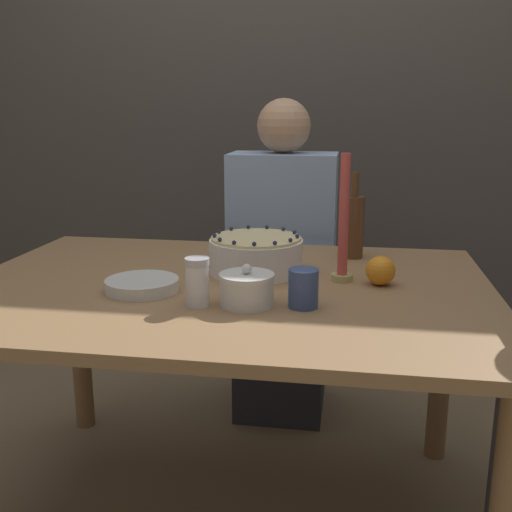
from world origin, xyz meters
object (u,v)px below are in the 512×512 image
cake (256,255)px  sugar_bowl (247,289)px  sugar_shaker (197,282)px  candle (343,228)px  person_man_blue_shirt (282,282)px  bottle (354,225)px

cake → sugar_bowl: bearing=-85.0°
sugar_shaker → candle: bearing=39.3°
cake → sugar_shaker: 0.33m
sugar_shaker → person_man_blue_shirt: person_man_blue_shirt is taller
sugar_shaker → candle: candle is taller
sugar_shaker → person_man_blue_shirt: 0.95m
sugar_shaker → bottle: size_ratio=0.44×
sugar_shaker → candle: 0.44m
bottle → sugar_shaker: bearing=-123.5°
candle → person_man_blue_shirt: (-0.24, 0.63, -0.34)m
sugar_bowl → person_man_blue_shirt: size_ratio=0.11×
sugar_bowl → bottle: size_ratio=0.49×
cake → bottle: bearing=39.6°
sugar_bowl → bottle: bearing=64.7°
candle → bottle: 0.28m
sugar_shaker → person_man_blue_shirt: size_ratio=0.10×
sugar_bowl → candle: candle is taller
cake → sugar_bowl: 0.30m
candle → bottle: candle is taller
person_man_blue_shirt → cake: bearing=89.2°
cake → candle: (0.25, -0.05, 0.09)m
cake → sugar_shaker: (-0.09, -0.32, 0.01)m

